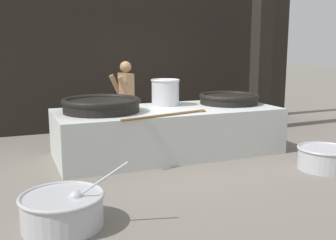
{
  "coord_description": "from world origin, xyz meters",
  "views": [
    {
      "loc": [
        -2.57,
        -6.27,
        1.83
      ],
      "look_at": [
        0.0,
        0.0,
        0.6
      ],
      "focal_mm": 42.0,
      "sensor_mm": 36.0,
      "label": 1
    }
  ],
  "objects": [
    {
      "name": "stirring_paddle",
      "position": [
        -0.27,
        -0.69,
        0.82
      ],
      "size": [
        1.56,
        0.47,
        0.04
      ],
      "rotation": [
        0.0,
        0.0,
        0.26
      ],
      "color": "brown",
      "rests_on": "hearth_platform"
    },
    {
      "name": "prep_bowl_meat",
      "position": [
        1.88,
        -1.78,
        0.19
      ],
      "size": [
        0.83,
        0.83,
        0.34
      ],
      "color": "#B7B7BC",
      "rests_on": "ground_plane"
    },
    {
      "name": "stock_pot",
      "position": [
        0.11,
        0.41,
        1.05
      ],
      "size": [
        0.54,
        0.54,
        0.48
      ],
      "color": "silver",
      "rests_on": "hearth_platform"
    },
    {
      "name": "back_wall",
      "position": [
        0.0,
        2.63,
        1.74
      ],
      "size": [
        9.07,
        0.24,
        3.48
      ],
      "primitive_type": "cube",
      "color": "black",
      "rests_on": "ground_plane"
    },
    {
      "name": "support_pillar",
      "position": [
        2.78,
        1.23,
        1.74
      ],
      "size": [
        0.35,
        0.35,
        3.48
      ],
      "primitive_type": "cube",
      "color": "black",
      "rests_on": "ground_plane"
    },
    {
      "name": "ground_plane",
      "position": [
        0.0,
        0.0,
        0.0
      ],
      "size": [
        60.0,
        60.0,
        0.0
      ],
      "primitive_type": "plane",
      "color": "slate"
    },
    {
      "name": "prep_bowl_vegetables",
      "position": [
        -2.13,
        -2.3,
        0.2
      ],
      "size": [
        1.09,
        0.88,
        0.72
      ],
      "color": "#B7B7BC",
      "rests_on": "ground_plane"
    },
    {
      "name": "cook",
      "position": [
        -0.45,
        1.09,
        0.87
      ],
      "size": [
        0.4,
        0.6,
        1.6
      ],
      "rotation": [
        0.0,
        0.0,
        3.24
      ],
      "color": "#9E7551",
      "rests_on": "ground_plane"
    },
    {
      "name": "giant_wok_far",
      "position": [
        1.3,
        0.14,
        0.91
      ],
      "size": [
        1.13,
        1.13,
        0.19
      ],
      "color": "black",
      "rests_on": "hearth_platform"
    },
    {
      "name": "giant_wok_near",
      "position": [
        -1.15,
        0.08,
        0.93
      ],
      "size": [
        1.3,
        1.3,
        0.24
      ],
      "color": "black",
      "rests_on": "hearth_platform"
    },
    {
      "name": "hearth_platform",
      "position": [
        0.0,
        0.0,
        0.4
      ],
      "size": [
        3.87,
        1.62,
        0.8
      ],
      "color": "silver",
      "rests_on": "ground_plane"
    }
  ]
}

